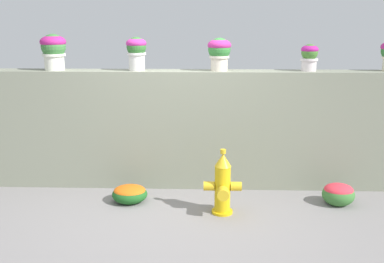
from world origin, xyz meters
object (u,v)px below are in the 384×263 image
(potted_plant_1, at_px, (53,49))
(potted_plant_4, at_px, (309,55))
(flower_bush_left, at_px, (338,193))
(potted_plant_2, at_px, (136,50))
(flower_bush_right, at_px, (130,193))
(fire_hydrant, at_px, (223,186))
(potted_plant_3, at_px, (219,51))

(potted_plant_1, distance_m, potted_plant_4, 3.32)
(flower_bush_left, bearing_deg, potted_plant_2, 166.29)
(potted_plant_2, xyz_separation_m, flower_bush_right, (-0.04, -0.63, -1.72))
(potted_plant_4, relative_size, fire_hydrant, 0.44)
(potted_plant_1, distance_m, potted_plant_2, 1.09)
(potted_plant_2, bearing_deg, potted_plant_4, 0.54)
(potted_plant_3, distance_m, flower_bush_left, 2.33)
(potted_plant_2, bearing_deg, flower_bush_right, -93.47)
(potted_plant_1, height_order, potted_plant_3, potted_plant_1)
(flower_bush_left, bearing_deg, potted_plant_4, 116.12)
(potted_plant_3, xyz_separation_m, potted_plant_4, (1.16, 0.01, -0.05))
(potted_plant_4, relative_size, flower_bush_left, 0.87)
(potted_plant_4, xyz_separation_m, flower_bush_left, (0.31, -0.64, -1.63))
(potted_plant_2, relative_size, flower_bush_right, 0.98)
(potted_plant_3, bearing_deg, potted_plant_1, 179.91)
(potted_plant_3, bearing_deg, flower_bush_left, -23.11)
(potted_plant_3, bearing_deg, potted_plant_4, 0.64)
(potted_plant_2, relative_size, potted_plant_3, 1.02)
(potted_plant_4, bearing_deg, flower_bush_left, -63.88)
(potted_plant_3, height_order, fire_hydrant, potted_plant_3)
(flower_bush_left, relative_size, flower_bush_right, 0.90)
(potted_plant_4, distance_m, flower_bush_left, 1.78)
(potted_plant_1, xyz_separation_m, potted_plant_4, (3.32, 0.01, -0.08))
(flower_bush_left, xyz_separation_m, flower_bush_right, (-2.59, -0.01, -0.03))
(flower_bush_left, distance_m, flower_bush_right, 2.59)
(potted_plant_1, relative_size, potted_plant_3, 1.11)
(potted_plant_2, bearing_deg, potted_plant_3, 0.44)
(potted_plant_3, distance_m, fire_hydrant, 1.76)
(potted_plant_1, relative_size, flower_bush_left, 1.19)
(potted_plant_1, xyz_separation_m, flower_bush_left, (3.64, -0.63, -1.71))
(potted_plant_1, distance_m, potted_plant_3, 2.16)
(fire_hydrant, xyz_separation_m, flower_bush_right, (-1.15, 0.30, -0.23))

